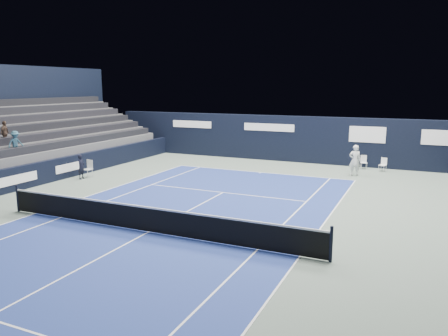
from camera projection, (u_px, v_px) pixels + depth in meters
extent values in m
plane|color=#596A5F|center=(177.00, 217.00, 17.28)|extent=(48.00, 48.00, 0.00)
cube|color=navy|center=(148.00, 232.00, 15.49)|extent=(10.97, 23.77, 0.01)
cube|color=silver|center=(364.00, 163.00, 27.14)|extent=(0.46, 0.45, 0.04)
cube|color=silver|center=(364.00, 159.00, 27.26)|extent=(0.37, 0.13, 0.45)
cylinder|color=silver|center=(366.00, 166.00, 27.30)|extent=(0.02, 0.02, 0.39)
cylinder|color=silver|center=(361.00, 165.00, 27.35)|extent=(0.02, 0.02, 0.39)
cylinder|color=silver|center=(367.00, 166.00, 27.01)|extent=(0.02, 0.02, 0.39)
cylinder|color=silver|center=(361.00, 166.00, 27.05)|extent=(0.02, 0.02, 0.39)
cube|color=white|center=(383.00, 165.00, 26.34)|extent=(0.47, 0.46, 0.04)
cube|color=white|center=(384.00, 161.00, 26.42)|extent=(0.35, 0.16, 0.44)
cylinder|color=white|center=(386.00, 168.00, 26.37)|extent=(0.02, 0.02, 0.39)
cylinder|color=white|center=(381.00, 168.00, 26.59)|extent=(0.02, 0.02, 0.39)
cylinder|color=white|center=(384.00, 169.00, 26.17)|extent=(0.02, 0.02, 0.39)
cylinder|color=white|center=(379.00, 168.00, 26.39)|extent=(0.02, 0.02, 0.39)
cube|color=silver|center=(87.00, 169.00, 24.67)|extent=(0.47, 0.45, 0.04)
cube|color=silver|center=(90.00, 164.00, 24.79)|extent=(0.44, 0.07, 0.52)
cylinder|color=silver|center=(92.00, 173.00, 24.77)|extent=(0.02, 0.02, 0.46)
cylinder|color=silver|center=(88.00, 173.00, 24.95)|extent=(0.02, 0.02, 0.46)
cylinder|color=silver|center=(88.00, 174.00, 24.47)|extent=(0.02, 0.02, 0.46)
cylinder|color=silver|center=(83.00, 174.00, 24.65)|extent=(0.02, 0.02, 0.46)
imported|color=black|center=(81.00, 167.00, 24.21)|extent=(0.40, 0.54, 1.38)
cube|color=white|center=(261.00, 172.00, 26.13)|extent=(10.97, 0.06, 0.00)
cube|color=white|center=(300.00, 257.00, 13.27)|extent=(0.06, 23.77, 0.00)
cube|color=white|center=(35.00, 214.00, 17.71)|extent=(0.06, 23.77, 0.00)
cube|color=white|center=(258.00, 250.00, 13.82)|extent=(0.06, 23.77, 0.00)
cube|color=white|center=(61.00, 218.00, 17.15)|extent=(0.06, 23.77, 0.00)
cube|color=white|center=(223.00, 192.00, 21.22)|extent=(8.23, 0.06, 0.00)
cube|color=white|center=(148.00, 232.00, 15.49)|extent=(0.06, 12.80, 0.00)
cube|color=white|center=(260.00, 173.00, 25.99)|extent=(0.06, 0.30, 0.00)
cylinder|color=black|center=(331.00, 244.00, 12.79)|extent=(0.10, 0.10, 1.10)
cylinder|color=black|center=(18.00, 198.00, 17.98)|extent=(0.10, 0.10, 1.10)
cube|color=black|center=(148.00, 220.00, 15.40)|extent=(12.80, 0.03, 0.86)
cube|color=white|center=(148.00, 208.00, 15.32)|extent=(12.80, 0.05, 0.06)
cube|color=black|center=(284.00, 138.00, 29.97)|extent=(26.00, 0.60, 3.10)
cube|color=silver|center=(192.00, 124.00, 32.38)|extent=(3.20, 0.02, 0.50)
cube|color=silver|center=(269.00, 127.00, 29.95)|extent=(3.60, 0.02, 0.50)
cube|color=silver|center=(367.00, 135.00, 27.35)|extent=(2.20, 0.02, 1.00)
cube|color=silver|center=(438.00, 138.00, 25.73)|extent=(1.80, 0.02, 0.90)
cube|color=black|center=(67.00, 167.00, 24.60)|extent=(0.30, 22.00, 1.20)
cube|color=silver|center=(17.00, 179.00, 21.39)|extent=(0.02, 2.40, 0.45)
cube|color=silver|center=(69.00, 167.00, 24.53)|extent=(0.02, 2.00, 0.45)
cube|color=#535355|center=(71.00, 160.00, 25.69)|extent=(0.90, 16.00, 1.65)
cube|color=#535356|center=(60.00, 155.00, 26.01)|extent=(0.90, 16.00, 2.10)
cube|color=#49484B|center=(48.00, 150.00, 26.34)|extent=(0.90, 16.00, 2.55)
cube|color=#48484B|center=(37.00, 146.00, 26.66)|extent=(0.90, 16.00, 3.00)
cube|color=#4B4B4E|center=(26.00, 141.00, 26.98)|extent=(0.90, 16.00, 3.45)
cube|color=#525255|center=(15.00, 137.00, 27.30)|extent=(0.90, 16.00, 3.90)
cube|color=black|center=(70.00, 142.00, 25.50)|extent=(0.63, 15.20, 0.40)
cube|color=black|center=(58.00, 134.00, 25.78)|extent=(0.63, 15.20, 0.40)
cube|color=black|center=(46.00, 126.00, 26.06)|extent=(0.63, 15.20, 0.40)
cube|color=black|center=(34.00, 118.00, 26.34)|extent=(0.63, 15.20, 0.40)
cube|color=black|center=(23.00, 110.00, 26.62)|extent=(0.63, 15.20, 0.40)
cube|color=black|center=(12.00, 102.00, 26.90)|extent=(0.63, 15.20, 0.40)
cube|color=black|center=(5.00, 117.00, 27.38)|extent=(0.60, 18.00, 6.40)
imported|color=#284A5D|center=(16.00, 143.00, 22.05)|extent=(0.58, 0.86, 1.23)
imported|color=#423128|center=(5.00, 133.00, 22.47)|extent=(0.57, 0.79, 1.24)
imported|color=white|center=(355.00, 160.00, 25.08)|extent=(0.76, 0.63, 1.79)
cylinder|color=black|center=(351.00, 158.00, 24.85)|extent=(0.03, 0.29, 0.13)
torus|color=black|center=(351.00, 157.00, 24.60)|extent=(0.30, 0.13, 0.29)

